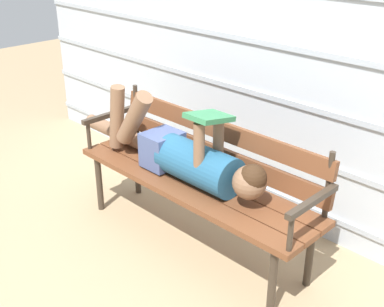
{
  "coord_description": "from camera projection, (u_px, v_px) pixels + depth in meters",
  "views": [
    {
      "loc": [
        1.9,
        -1.82,
        1.89
      ],
      "look_at": [
        0.0,
        0.07,
        0.63
      ],
      "focal_mm": 46.71,
      "sensor_mm": 36.0,
      "label": 1
    }
  ],
  "objects": [
    {
      "name": "ground_plane",
      "position": [
        184.0,
        247.0,
        3.19
      ],
      "size": [
        12.0,
        12.0,
        0.0
      ],
      "primitive_type": "plane",
      "color": "tan"
    },
    {
      "name": "house_siding",
      "position": [
        267.0,
        42.0,
        3.16
      ],
      "size": [
        4.98,
        0.08,
        2.38
      ],
      "color": "#B2BCC6",
      "rests_on": "ground"
    },
    {
      "name": "park_bench",
      "position": [
        200.0,
        171.0,
        3.07
      ],
      "size": [
        1.72,
        0.46,
        0.83
      ],
      "color": "brown",
      "rests_on": "ground"
    },
    {
      "name": "reclining_person",
      "position": [
        182.0,
        154.0,
        3.03
      ],
      "size": [
        1.69,
        0.25,
        0.5
      ],
      "color": "#23567A"
    }
  ]
}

